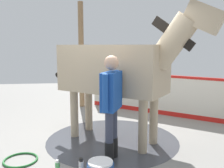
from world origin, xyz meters
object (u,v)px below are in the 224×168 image
at_px(horse, 118,68).
at_px(bottle_shampoo, 81,168).
at_px(hose_coil, 21,160).
at_px(bottle_spray, 58,168).
at_px(handler, 111,101).

relative_size(horse, bottle_shampoo, 10.50).
bearing_deg(hose_coil, horse, -68.70).
bearing_deg(bottle_spray, handler, -63.64).
xyz_separation_m(horse, bottle_shampoo, (-1.26, 0.72, -1.32)).
relative_size(horse, bottle_spray, 11.80).
height_order(handler, hose_coil, handler).
bearing_deg(horse, bottle_shampoo, -81.63).
xyz_separation_m(bottle_shampoo, bottle_spray, (0.05, 0.34, -0.01)).
distance_m(handler, bottle_spray, 1.29).
relative_size(handler, bottle_spray, 7.21).
distance_m(bottle_shampoo, hose_coil, 1.16).
xyz_separation_m(horse, handler, (-0.79, 0.23, -0.45)).
distance_m(handler, hose_coil, 1.78).
height_order(bottle_spray, hose_coil, bottle_spray).
height_order(horse, bottle_shampoo, horse).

